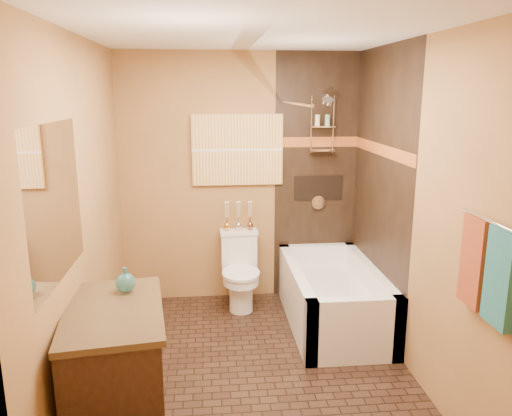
{
  "coord_description": "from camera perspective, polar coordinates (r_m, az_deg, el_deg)",
  "views": [
    {
      "loc": [
        -0.33,
        -3.46,
        2.12
      ],
      "look_at": [
        0.05,
        0.4,
        1.21
      ],
      "focal_mm": 35.0,
      "sensor_mm": 36.0,
      "label": 1
    }
  ],
  "objects": [
    {
      "name": "floor",
      "position": [
        4.07,
        -0.17,
        -18.15
      ],
      "size": [
        3.0,
        3.0,
        0.0
      ],
      "primitive_type": "plane",
      "color": "black",
      "rests_on": "ground"
    },
    {
      "name": "wall_left",
      "position": [
        3.67,
        -19.18,
        -1.22
      ],
      "size": [
        0.02,
        3.0,
        2.5
      ],
      "primitive_type": "cube",
      "color": "#AE7843",
      "rests_on": "floor"
    },
    {
      "name": "wall_right",
      "position": [
        3.88,
        17.75,
        -0.35
      ],
      "size": [
        0.02,
        3.0,
        2.5
      ],
      "primitive_type": "cube",
      "color": "#AE7843",
      "rests_on": "floor"
    },
    {
      "name": "wall_back",
      "position": [
        5.04,
        -1.81,
        3.31
      ],
      "size": [
        2.4,
        0.02,
        2.5
      ],
      "primitive_type": "cube",
      "color": "#AE7843",
      "rests_on": "floor"
    },
    {
      "name": "wall_front",
      "position": [
        2.17,
        3.65,
        -10.45
      ],
      "size": [
        2.4,
        0.02,
        2.5
      ],
      "primitive_type": "cube",
      "color": "#AE7843",
      "rests_on": "floor"
    },
    {
      "name": "ceiling",
      "position": [
        3.49,
        -0.2,
        19.49
      ],
      "size": [
        3.0,
        3.0,
        0.0
      ],
      "primitive_type": "plane",
      "color": "silver",
      "rests_on": "wall_back"
    },
    {
      "name": "alcove_tile_back",
      "position": [
        5.14,
        6.87,
        3.41
      ],
      "size": [
        0.85,
        0.01,
        2.5
      ],
      "primitive_type": "cube",
      "color": "black",
      "rests_on": "wall_back"
    },
    {
      "name": "alcove_tile_right",
      "position": [
        4.56,
        13.94,
        1.85
      ],
      "size": [
        0.01,
        1.5,
        2.5
      ],
      "primitive_type": "cube",
      "color": "black",
      "rests_on": "wall_right"
    },
    {
      "name": "mosaic_band_back",
      "position": [
        5.08,
        7.01,
        7.5
      ],
      "size": [
        0.85,
        0.01,
        0.1
      ],
      "primitive_type": "cube",
      "color": "#9C3F1C",
      "rests_on": "alcove_tile_back"
    },
    {
      "name": "mosaic_band_right",
      "position": [
        4.5,
        14.08,
        6.47
      ],
      "size": [
        0.01,
        1.5,
        0.1
      ],
      "primitive_type": "cube",
      "color": "#9C3F1C",
      "rests_on": "alcove_tile_right"
    },
    {
      "name": "alcove_niche",
      "position": [
        5.16,
        7.12,
        2.31
      ],
      "size": [
        0.5,
        0.01,
        0.25
      ],
      "primitive_type": "cube",
      "color": "black",
      "rests_on": "alcove_tile_back"
    },
    {
      "name": "shower_fixtures",
      "position": [
        4.99,
        7.56,
        7.91
      ],
      "size": [
        0.24,
        0.33,
        1.16
      ],
      "color": "silver",
      "rests_on": "floor"
    },
    {
      "name": "curtain_rod",
      "position": [
        4.27,
        4.29,
        11.87
      ],
      "size": [
        0.03,
        1.55,
        0.03
      ],
      "primitive_type": "cylinder",
      "rotation": [
        1.57,
        0.0,
        0.0
      ],
      "color": "silver",
      "rests_on": "wall_back"
    },
    {
      "name": "towel_bar",
      "position": [
        2.9,
        25.2,
        -1.38
      ],
      "size": [
        0.02,
        0.55,
        0.02
      ],
      "primitive_type": "cylinder",
      "rotation": [
        1.57,
        0.0,
        0.0
      ],
      "color": "silver",
      "rests_on": "wall_right"
    },
    {
      "name": "towel_teal",
      "position": [
        2.88,
        26.15,
        -7.23
      ],
      "size": [
        0.05,
        0.22,
        0.52
      ],
      "primitive_type": "cube",
      "color": "#1F6667",
      "rests_on": "towel_bar"
    },
    {
      "name": "towel_rust",
      "position": [
        3.09,
        23.65,
        -5.63
      ],
      "size": [
        0.05,
        0.22,
        0.52
      ],
      "primitive_type": "cube",
      "color": "maroon",
      "rests_on": "towel_bar"
    },
    {
      "name": "sunset_painting",
      "position": [
        4.97,
        -2.13,
        6.66
      ],
      "size": [
        0.9,
        0.04,
        0.7
      ],
      "primitive_type": "cube",
      "color": "gold",
      "rests_on": "wall_back"
    },
    {
      "name": "vanity_mirror",
      "position": [
        3.05,
        -21.88,
        0.53
      ],
      "size": [
        0.01,
        1.0,
        0.9
      ],
      "primitive_type": "cube",
      "color": "white",
      "rests_on": "wall_left"
    },
    {
      "name": "bathtub",
      "position": [
        4.75,
        8.75,
        -10.47
      ],
      "size": [
        0.8,
        1.5,
        0.55
      ],
      "color": "white",
      "rests_on": "floor"
    },
    {
      "name": "toilet",
      "position": [
        5.0,
        -1.83,
        -7.15
      ],
      "size": [
        0.38,
        0.56,
        0.75
      ],
      "rotation": [
        0.0,
        0.0,
        0.03
      ],
      "color": "white",
      "rests_on": "floor"
    },
    {
      "name": "vanity",
      "position": [
        3.37,
        -15.73,
        -17.49
      ],
      "size": [
        0.7,
        1.02,
        0.84
      ],
      "rotation": [
        0.0,
        0.0,
        0.13
      ],
      "color": "black",
      "rests_on": "floor"
    },
    {
      "name": "teal_bottle",
      "position": [
        3.37,
        -14.7,
        -7.96
      ],
      "size": [
        0.17,
        0.17,
        0.2
      ],
      "primitive_type": null,
      "rotation": [
        0.0,
        0.0,
        -0.37
      ],
      "color": "#256F6B",
      "rests_on": "vanity"
    },
    {
      "name": "bud_vases",
      "position": [
        5.01,
        -2.01,
        -0.81
      ],
      "size": [
        0.29,
        0.06,
        0.29
      ],
      "color": "gold",
      "rests_on": "toilet"
    }
  ]
}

